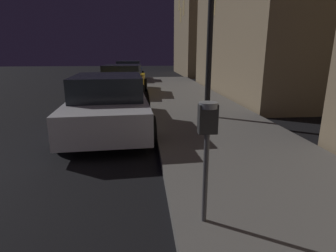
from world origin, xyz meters
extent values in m
cube|color=slate|center=(5.60, 0.00, 0.07)|extent=(3.20, 36.00, 0.15)
cylinder|color=#59595B|center=(4.34, -0.44, 0.66)|extent=(0.06, 0.06, 1.02)
cube|color=#333333|center=(4.34, -0.44, 1.32)|extent=(0.19, 0.11, 0.30)
cylinder|color=#999EA5|center=(4.34, -0.44, 1.46)|extent=(0.19, 0.19, 0.06)
cube|color=black|center=(4.29, -0.44, 1.36)|extent=(0.01, 0.08, 0.11)
cube|color=silver|center=(2.85, 3.88, 0.57)|extent=(2.08, 4.56, 0.64)
cube|color=#1E2328|center=(2.86, 3.76, 1.15)|extent=(1.73, 2.24, 0.56)
cylinder|color=black|center=(1.85, 5.21, 0.33)|extent=(0.26, 0.67, 0.66)
cylinder|color=black|center=(3.70, 5.31, 0.33)|extent=(0.26, 0.67, 0.66)
cylinder|color=black|center=(2.00, 2.45, 0.33)|extent=(0.26, 0.67, 0.66)
cylinder|color=black|center=(3.85, 2.55, 0.33)|extent=(0.26, 0.67, 0.66)
cube|color=gold|center=(2.85, 9.88, 0.57)|extent=(2.09, 4.56, 0.64)
cube|color=#1E2328|center=(2.84, 9.73, 1.15)|extent=(1.73, 2.23, 0.56)
cylinder|color=black|center=(2.01, 11.31, 0.33)|extent=(0.26, 0.67, 0.66)
cylinder|color=black|center=(3.85, 11.20, 0.33)|extent=(0.26, 0.67, 0.66)
cylinder|color=black|center=(1.85, 8.55, 0.33)|extent=(0.26, 0.67, 0.66)
cylinder|color=black|center=(3.69, 8.44, 0.33)|extent=(0.26, 0.67, 0.66)
cube|color=navy|center=(2.85, 16.18, 0.57)|extent=(1.82, 4.27, 0.64)
cube|color=#1E2328|center=(2.85, 15.97, 1.15)|extent=(1.57, 1.94, 0.56)
cylinder|color=black|center=(2.00, 17.51, 0.33)|extent=(0.23, 0.66, 0.66)
cylinder|color=black|center=(3.76, 17.47, 0.33)|extent=(0.23, 0.66, 0.66)
cylinder|color=black|center=(1.94, 14.88, 0.33)|extent=(0.23, 0.66, 0.66)
cylinder|color=black|center=(3.70, 14.85, 0.33)|extent=(0.23, 0.66, 0.66)
cylinder|color=black|center=(5.58, 4.55, 2.58)|extent=(0.16, 0.16, 4.86)
cube|color=#F2D17F|center=(7.32, 11.01, 4.33)|extent=(0.06, 0.90, 1.20)
cube|color=#998466|center=(11.02, 22.52, 5.67)|extent=(7.43, 9.16, 11.33)
cube|color=#F2D17F|center=(7.32, 23.24, 6.35)|extent=(0.06, 0.90, 1.20)
cube|color=#F2D17F|center=(7.32, 20.56, 5.54)|extent=(0.06, 0.90, 1.20)
cube|color=#F2D17F|center=(7.32, 22.21, 5.18)|extent=(0.06, 0.90, 1.20)
camera|label=1|loc=(3.69, -2.99, 1.96)|focal=28.60mm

